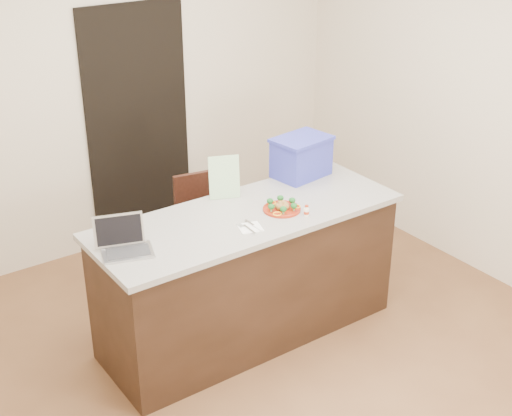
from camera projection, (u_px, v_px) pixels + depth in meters
ground at (269, 349)px, 4.80m from camera, size 4.00×4.00×0.00m
room_shell at (271, 120)px, 4.09m from camera, size 4.00×4.00×4.00m
doorway at (138, 126)px, 5.87m from camera, size 0.90×0.02×2.00m
island at (248, 275)px, 4.78m from camera, size 2.06×0.76×0.92m
plate at (282, 209)px, 4.62m from camera, size 0.25×0.25×0.02m
meatballs at (282, 206)px, 4.61m from camera, size 0.10×0.10×0.04m
broccoli at (282, 203)px, 4.60m from camera, size 0.21×0.19×0.04m
pepper_rings at (282, 208)px, 4.62m from camera, size 0.22×0.21×0.01m
napkin at (250, 228)px, 4.40m from camera, size 0.17×0.17×0.01m
fork at (246, 227)px, 4.39m from camera, size 0.04×0.17×0.00m
knife at (256, 226)px, 4.40m from camera, size 0.02×0.18×0.01m
yogurt_bottle at (306, 211)px, 4.54m from camera, size 0.03×0.03×0.07m
laptop at (123, 242)px, 4.12m from camera, size 0.34×0.31×0.21m
leaflet at (224, 177)px, 4.74m from camera, size 0.21×0.12×0.29m
blue_box at (301, 157)px, 5.08m from camera, size 0.44×0.34×0.29m
chair at (206, 223)px, 5.39m from camera, size 0.45×0.45×0.88m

